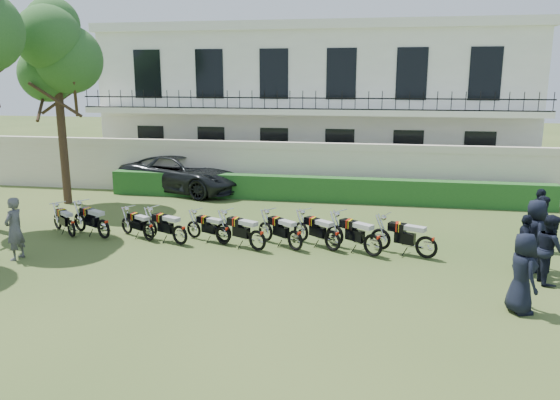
{
  "coord_description": "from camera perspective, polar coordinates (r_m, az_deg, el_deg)",
  "views": [
    {
      "loc": [
        3.28,
        -14.52,
        4.98
      ],
      "look_at": [
        0.31,
        1.62,
        1.26
      ],
      "focal_mm": 35.0,
      "sensor_mm": 36.0,
      "label": 1
    }
  ],
  "objects": [
    {
      "name": "hedge",
      "position": [
        22.29,
        4.33,
        1.14
      ],
      "size": [
        18.0,
        0.6,
        1.0
      ],
      "primitive_type": "cube",
      "color": "#1B4D1C",
      "rests_on": "ground"
    },
    {
      "name": "motorcycle_7",
      "position": [
        15.9,
        5.54,
        -3.73
      ],
      "size": [
        1.58,
        1.22,
        1.04
      ],
      "rotation": [
        0.0,
        0.0,
        0.93
      ],
      "color": "black",
      "rests_on": "ground"
    },
    {
      "name": "suv",
      "position": [
        24.44,
        -9.99,
        2.76
      ],
      "size": [
        6.4,
        4.36,
        1.63
      ],
      "primitive_type": "imported",
      "rotation": [
        0.0,
        0.0,
        1.26
      ],
      "color": "black",
      "rests_on": "ground"
    },
    {
      "name": "inspector",
      "position": [
        16.76,
        -26.0,
        -2.71
      ],
      "size": [
        0.45,
        0.66,
        1.76
      ],
      "primitive_type": "imported",
      "rotation": [
        0.0,
        0.0,
        -1.61
      ],
      "color": "#58585D",
      "rests_on": "ground"
    },
    {
      "name": "officer_5",
      "position": [
        18.33,
        25.42,
        -1.52
      ],
      "size": [
        0.62,
        1.06,
        1.7
      ],
      "primitive_type": "imported",
      "rotation": [
        0.0,
        0.0,
        1.79
      ],
      "color": "black",
      "rests_on": "ground"
    },
    {
      "name": "building",
      "position": [
        28.69,
        3.9,
        10.2
      ],
      "size": [
        20.4,
        9.6,
        7.4
      ],
      "color": "white",
      "rests_on": "ground"
    },
    {
      "name": "motorcycle_0",
      "position": [
        18.42,
        -20.99,
        -2.39
      ],
      "size": [
        1.42,
        1.13,
        0.94
      ],
      "rotation": [
        0.0,
        0.0,
        0.91
      ],
      "color": "black",
      "rests_on": "ground"
    },
    {
      "name": "motorcycle_9",
      "position": [
        15.7,
        15.09,
        -4.23
      ],
      "size": [
        1.89,
        0.97,
        1.1
      ],
      "rotation": [
        0.0,
        0.0,
        1.15
      ],
      "color": "black",
      "rests_on": "ground"
    },
    {
      "name": "officer_0",
      "position": [
        12.83,
        23.99,
        -6.99
      ],
      "size": [
        0.78,
        0.99,
        1.77
      ],
      "primitive_type": "imported",
      "rotation": [
        0.0,
        0.0,
        1.84
      ],
      "color": "black",
      "rests_on": "ground"
    },
    {
      "name": "motorcycle_1",
      "position": [
        17.87,
        -17.98,
        -2.42
      ],
      "size": [
        1.76,
        1.02,
        1.06
      ],
      "rotation": [
        0.0,
        0.0,
        1.08
      ],
      "color": "black",
      "rests_on": "ground"
    },
    {
      "name": "motorcycle_5",
      "position": [
        15.84,
        -2.38,
        -3.71
      ],
      "size": [
        1.79,
        0.98,
        1.06
      ],
      "rotation": [
        0.0,
        0.0,
        1.11
      ],
      "color": "black",
      "rests_on": "ground"
    },
    {
      "name": "perimeter_wall",
      "position": [
        23.07,
        2.1,
        3.26
      ],
      "size": [
        30.0,
        0.35,
        2.3
      ],
      "color": "beige",
      "rests_on": "ground"
    },
    {
      "name": "tree_west_near",
      "position": [
        23.05,
        -22.38,
        14.1
      ],
      "size": [
        3.4,
        3.2,
        7.9
      ],
      "color": "#473323",
      "rests_on": "ground"
    },
    {
      "name": "motorcycle_6",
      "position": [
        15.87,
        1.6,
        -3.72
      ],
      "size": [
        1.58,
        1.21,
        1.04
      ],
      "rotation": [
        0.0,
        0.0,
        0.93
      ],
      "color": "black",
      "rests_on": "ground"
    },
    {
      "name": "officer_3",
      "position": [
        15.66,
        25.04,
        -3.37
      ],
      "size": [
        0.68,
        0.98,
        1.9
      ],
      "primitive_type": "imported",
      "rotation": [
        0.0,
        0.0,
        1.66
      ],
      "color": "black",
      "rests_on": "ground"
    },
    {
      "name": "motorcycle_4",
      "position": [
        16.54,
        -5.98,
        -3.24
      ],
      "size": [
        1.63,
        0.82,
        0.95
      ],
      "rotation": [
        0.0,
        0.0,
        1.16
      ],
      "color": "black",
      "rests_on": "ground"
    },
    {
      "name": "motorcycle_3",
      "position": [
        16.67,
        -10.44,
        -3.13
      ],
      "size": [
        1.77,
        0.9,
        1.03
      ],
      "rotation": [
        0.0,
        0.0,
        1.16
      ],
      "color": "black",
      "rests_on": "ground"
    },
    {
      "name": "officer_4",
      "position": [
        17.57,
        25.66,
        -2.21
      ],
      "size": [
        0.72,
        0.88,
        1.64
      ],
      "primitive_type": "imported",
      "rotation": [
        0.0,
        0.0,
        1.71
      ],
      "color": "black",
      "rests_on": "ground"
    },
    {
      "name": "officer_2",
      "position": [
        15.28,
        24.17,
        -4.29
      ],
      "size": [
        0.52,
        0.98,
        1.59
      ],
      "primitive_type": "imported",
      "rotation": [
        0.0,
        0.0,
        1.42
      ],
      "color": "black",
      "rests_on": "ground"
    },
    {
      "name": "officer_1",
      "position": [
        14.91,
        26.36,
        -4.62
      ],
      "size": [
        0.71,
        0.89,
        1.73
      ],
      "primitive_type": "imported",
      "rotation": [
        0.0,
        0.0,
        1.64
      ],
      "color": "black",
      "rests_on": "ground"
    },
    {
      "name": "motorcycle_8",
      "position": [
        15.54,
        9.71,
        -4.12
      ],
      "size": [
        1.72,
        1.26,
        1.11
      ],
      "rotation": [
        0.0,
        0.0,
        0.95
      ],
      "color": "black",
      "rests_on": "ground"
    },
    {
      "name": "ground",
      "position": [
        15.7,
        -2.2,
        -5.74
      ],
      "size": [
        100.0,
        100.0,
        0.0
      ],
      "primitive_type": "plane",
      "color": "#324B1E",
      "rests_on": "ground"
    },
    {
      "name": "motorcycle_2",
      "position": [
        17.29,
        -13.59,
        -2.86
      ],
      "size": [
        1.51,
        0.94,
        0.93
      ],
      "rotation": [
        0.0,
        0.0,
        1.03
      ],
      "color": "black",
      "rests_on": "ground"
    }
  ]
}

